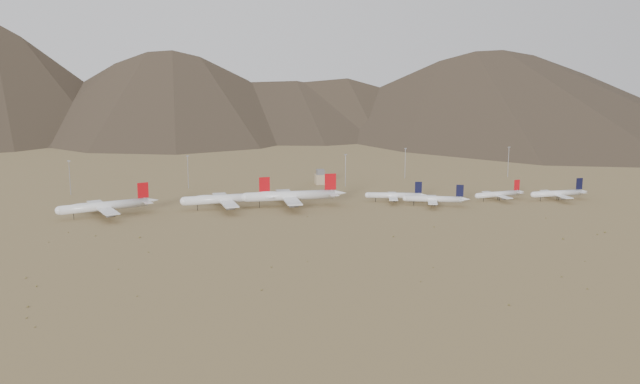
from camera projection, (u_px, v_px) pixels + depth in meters
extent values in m
plane|color=#A38654|center=(312.00, 218.00, 449.43)|extent=(3000.00, 3000.00, 0.00)
cylinder|color=white|center=(104.00, 206.00, 452.77)|extent=(53.69, 23.20, 5.67)
sphere|color=white|center=(60.00, 211.00, 439.08)|extent=(5.55, 5.55, 5.55)
cone|color=white|center=(152.00, 201.00, 468.02)|extent=(10.99, 8.03, 5.10)
cube|color=white|center=(103.00, 207.00, 452.38)|extent=(24.65, 50.38, 0.71)
cube|color=white|center=(145.00, 201.00, 465.81)|extent=(10.88, 19.67, 0.34)
cube|color=red|center=(143.00, 190.00, 463.92)|extent=(6.91, 2.80, 10.05)
cylinder|color=black|center=(74.00, 217.00, 444.06)|extent=(0.37, 0.37, 3.84)
cylinder|color=black|center=(106.00, 213.00, 455.39)|extent=(0.46, 0.46, 3.84)
cylinder|color=black|center=(107.00, 214.00, 452.99)|extent=(0.46, 0.46, 3.84)
ellipsoid|color=white|center=(81.00, 206.00, 445.37)|extent=(17.97, 9.73, 3.40)
cylinder|color=slate|center=(99.00, 207.00, 461.15)|extent=(6.01, 4.20, 2.55)
cylinder|color=slate|center=(107.00, 213.00, 444.12)|extent=(6.01, 4.20, 2.55)
cylinder|color=slate|center=(96.00, 204.00, 468.81)|extent=(6.01, 4.20, 2.55)
cylinder|color=slate|center=(111.00, 215.00, 436.46)|extent=(6.01, 4.20, 2.55)
cylinder|color=white|center=(227.00, 199.00, 475.71)|extent=(56.67, 11.90, 5.83)
sphere|color=white|center=(184.00, 201.00, 467.26)|extent=(5.71, 5.71, 5.71)
cone|color=white|center=(273.00, 195.00, 485.10)|extent=(10.66, 6.31, 5.24)
cube|color=white|center=(225.00, 200.00, 475.53)|extent=(14.57, 52.35, 0.73)
cube|color=white|center=(266.00, 195.00, 483.72)|extent=(7.17, 20.07, 0.35)
cube|color=red|center=(264.00, 185.00, 482.01)|extent=(7.34, 1.32, 10.34)
cylinder|color=black|center=(197.00, 208.00, 470.69)|extent=(0.38, 0.38, 3.95)
cylinder|color=black|center=(228.00, 205.00, 478.31)|extent=(0.47, 0.47, 3.95)
cylinder|color=black|center=(229.00, 206.00, 475.58)|extent=(0.47, 0.47, 3.95)
ellipsoid|color=white|center=(205.00, 198.00, 471.03)|extent=(18.41, 6.30, 3.50)
cylinder|color=slate|center=(222.00, 199.00, 485.48)|extent=(5.89, 3.22, 2.62)
cylinder|color=slate|center=(228.00, 205.00, 466.12)|extent=(5.89, 3.22, 2.62)
cylinder|color=slate|center=(220.00, 197.00, 494.19)|extent=(5.89, 3.22, 2.62)
cylinder|color=slate|center=(231.00, 208.00, 457.41)|extent=(5.89, 3.22, 2.62)
cylinder|color=white|center=(290.00, 196.00, 483.68)|extent=(60.56, 6.43, 6.26)
sphere|color=white|center=(246.00, 197.00, 477.64)|extent=(6.13, 6.13, 6.13)
cone|color=white|center=(339.00, 193.00, 490.35)|extent=(10.91, 5.66, 5.63)
cube|color=white|center=(289.00, 197.00, 483.61)|extent=(9.85, 55.53, 0.78)
cube|color=white|center=(332.00, 193.00, 489.35)|extent=(5.51, 21.10, 0.38)
cube|color=red|center=(330.00, 182.00, 487.64)|extent=(7.87, 0.59, 11.10)
cylinder|color=black|center=(259.00, 204.00, 480.41)|extent=(0.40, 0.40, 4.24)
cylinder|color=black|center=(292.00, 203.00, 486.38)|extent=(0.50, 0.50, 4.24)
cylinder|color=black|center=(293.00, 204.00, 483.37)|extent=(0.50, 0.50, 4.24)
ellipsoid|color=white|center=(267.00, 194.00, 480.22)|extent=(19.39, 4.75, 3.75)
cylinder|color=slate|center=(286.00, 196.00, 494.57)|extent=(6.06, 2.83, 2.82)
cylinder|color=slate|center=(291.00, 202.00, 473.20)|extent=(6.06, 2.83, 2.82)
cylinder|color=slate|center=(284.00, 194.00, 504.19)|extent=(6.06, 2.83, 2.82)
cylinder|color=slate|center=(294.00, 205.00, 463.59)|extent=(6.06, 2.83, 2.82)
cylinder|color=white|center=(394.00, 195.00, 498.63)|extent=(36.53, 13.42, 3.99)
sphere|color=white|center=(368.00, 195.00, 499.75)|extent=(3.91, 3.91, 3.91)
cone|color=white|center=(423.00, 195.00, 497.32)|extent=(7.32, 5.19, 3.59)
cube|color=white|center=(393.00, 196.00, 498.78)|extent=(13.88, 31.95, 0.50)
cube|color=white|center=(419.00, 195.00, 497.48)|extent=(6.31, 12.42, 0.24)
cube|color=black|center=(418.00, 187.00, 496.51)|extent=(4.71, 1.59, 7.88)
cylinder|color=black|center=(375.00, 200.00, 500.03)|extent=(0.42, 0.42, 2.73)
cylinder|color=black|center=(395.00, 200.00, 500.18)|extent=(0.53, 0.53, 2.73)
cylinder|color=black|center=(395.00, 200.00, 498.22)|extent=(0.53, 0.53, 2.73)
cylinder|color=slate|center=(392.00, 195.00, 507.62)|extent=(4.02, 2.69, 1.80)
cylinder|color=slate|center=(393.00, 200.00, 490.31)|extent=(4.02, 2.69, 1.80)
cylinder|color=white|center=(434.00, 199.00, 485.19)|extent=(37.27, 16.20, 4.12)
sphere|color=white|center=(405.00, 198.00, 487.59)|extent=(4.04, 4.04, 4.04)
cone|color=white|center=(465.00, 199.00, 482.45)|extent=(7.67, 5.73, 3.71)
cube|color=white|center=(432.00, 200.00, 485.40)|extent=(16.29, 32.77, 0.52)
cube|color=white|center=(461.00, 199.00, 482.82)|extent=(7.24, 12.81, 0.25)
cube|color=black|center=(460.00, 191.00, 481.87)|extent=(4.79, 1.95, 8.14)
cylinder|color=black|center=(414.00, 203.00, 487.50)|extent=(0.43, 0.43, 2.82)
cylinder|color=black|center=(434.00, 204.00, 486.74)|extent=(0.54, 0.54, 2.82)
cylinder|color=black|center=(435.00, 204.00, 484.73)|extent=(0.54, 0.54, 2.82)
cylinder|color=slate|center=(432.00, 199.00, 494.48)|extent=(4.19, 2.99, 1.86)
cylinder|color=slate|center=(433.00, 204.00, 476.70)|extent=(4.19, 2.99, 1.86)
cylinder|color=white|center=(498.00, 194.00, 504.92)|extent=(34.71, 10.00, 3.76)
sphere|color=white|center=(477.00, 196.00, 498.54)|extent=(3.68, 3.68, 3.68)
cone|color=white|center=(521.00, 192.00, 512.02)|extent=(6.74, 4.46, 3.38)
cube|color=white|center=(497.00, 195.00, 504.77)|extent=(10.85, 30.17, 0.47)
cube|color=white|center=(517.00, 192.00, 510.98)|extent=(5.12, 11.65, 0.23)
cube|color=red|center=(517.00, 185.00, 509.77)|extent=(4.48, 1.15, 7.41)
cylinder|color=black|center=(483.00, 200.00, 501.04)|extent=(0.40, 0.40, 2.57)
cylinder|color=black|center=(498.00, 198.00, 506.61)|extent=(0.49, 0.49, 2.57)
cylinder|color=black|center=(499.00, 199.00, 504.90)|extent=(0.49, 0.49, 2.57)
cylinder|color=slate|center=(490.00, 194.00, 512.51)|extent=(3.71, 2.29, 1.69)
cylinder|color=slate|center=(504.00, 198.00, 497.37)|extent=(3.71, 2.29, 1.69)
cylinder|color=white|center=(557.00, 193.00, 505.25)|extent=(38.33, 6.52, 4.14)
sphere|color=white|center=(533.00, 195.00, 500.36)|extent=(4.06, 4.06, 4.06)
cone|color=white|center=(583.00, 191.00, 510.67)|extent=(7.09, 4.15, 3.73)
cube|color=white|center=(556.00, 194.00, 505.17)|extent=(8.14, 33.01, 0.52)
cube|color=white|center=(580.00, 192.00, 509.86)|extent=(4.20, 12.61, 0.25)
cube|color=black|center=(579.00, 184.00, 508.62)|extent=(4.97, 0.68, 8.17)
cylinder|color=black|center=(540.00, 199.00, 502.46)|extent=(0.44, 0.44, 2.83)
cylinder|color=black|center=(557.00, 198.00, 507.06)|extent=(0.54, 0.54, 2.83)
cylinder|color=black|center=(559.00, 198.00, 505.10)|extent=(0.54, 0.54, 2.83)
cylinder|color=slate|center=(549.00, 193.00, 514.04)|extent=(3.92, 2.10, 1.86)
cylinder|color=slate|center=(564.00, 198.00, 496.66)|extent=(3.92, 2.10, 1.86)
cube|color=tan|center=(320.00, 179.00, 570.19)|extent=(8.00, 8.00, 8.00)
cube|color=slate|center=(320.00, 172.00, 569.10)|extent=(6.00, 6.00, 4.00)
cylinder|color=gray|center=(70.00, 178.00, 523.92)|extent=(0.50, 0.50, 25.00)
cube|color=gray|center=(69.00, 161.00, 521.58)|extent=(2.00, 0.60, 0.80)
cylinder|color=gray|center=(188.00, 172.00, 550.61)|extent=(0.50, 0.50, 25.00)
cube|color=gray|center=(187.00, 156.00, 548.27)|extent=(2.00, 0.60, 0.80)
cylinder|color=gray|center=(345.00, 171.00, 558.43)|extent=(0.50, 0.50, 25.00)
cube|color=gray|center=(346.00, 155.00, 556.09)|extent=(2.00, 0.60, 0.80)
cylinder|color=gray|center=(405.00, 164.00, 597.43)|extent=(0.50, 0.50, 25.00)
cube|color=gray|center=(405.00, 148.00, 595.09)|extent=(2.00, 0.60, 0.80)
cylinder|color=gray|center=(508.00, 162.00, 605.78)|extent=(0.50, 0.50, 25.00)
cube|color=gray|center=(509.00, 147.00, 603.44)|extent=(2.00, 0.60, 0.80)
ellipsoid|color=olive|center=(118.00, 269.00, 338.33)|extent=(0.61, 0.61, 0.51)
ellipsoid|color=olive|center=(587.00, 289.00, 309.54)|extent=(0.84, 0.84, 0.47)
ellipsoid|color=olive|center=(148.00, 252.00, 368.55)|extent=(0.76, 0.76, 0.44)
ellipsoid|color=olive|center=(26.00, 278.00, 325.04)|extent=(1.07, 1.07, 0.56)
ellipsoid|color=olive|center=(137.00, 296.00, 300.06)|extent=(0.68, 0.68, 0.38)
ellipsoid|color=olive|center=(561.00, 277.00, 326.83)|extent=(0.86, 0.86, 0.46)
ellipsoid|color=olive|center=(421.00, 281.00, 319.67)|extent=(0.55, 0.55, 0.47)
ellipsoid|color=olive|center=(27.00, 318.00, 274.78)|extent=(0.74, 0.74, 0.45)
ellipsoid|color=olive|center=(49.00, 242.00, 388.57)|extent=(0.56, 0.56, 0.45)
ellipsoid|color=olive|center=(95.00, 236.00, 402.59)|extent=(0.90, 0.90, 0.53)
ellipsoid|color=olive|center=(546.00, 218.00, 447.72)|extent=(0.68, 0.68, 0.55)
ellipsoid|color=olive|center=(605.00, 232.00, 410.47)|extent=(1.10, 1.10, 0.97)
ellipsoid|color=olive|center=(563.00, 239.00, 395.55)|extent=(1.07, 1.07, 0.83)
ellipsoid|color=olive|center=(434.00, 227.00, 423.95)|extent=(0.84, 0.84, 0.66)
ellipsoid|color=olive|center=(140.00, 237.00, 398.75)|extent=(1.09, 1.09, 0.81)
ellipsoid|color=olive|center=(597.00, 234.00, 405.82)|extent=(1.04, 1.04, 0.54)
ellipsoid|color=olive|center=(509.00, 305.00, 289.28)|extent=(1.04, 1.04, 0.54)
ellipsoid|color=olive|center=(68.00, 232.00, 410.68)|extent=(0.50, 0.50, 0.42)
ellipsoid|color=olive|center=(307.00, 217.00, 451.84)|extent=(0.62, 0.62, 0.47)
ellipsoid|color=olive|center=(393.00, 236.00, 400.67)|extent=(0.98, 0.98, 0.73)
ellipsoid|color=olive|center=(28.00, 306.00, 287.05)|extent=(0.97, 0.97, 0.63)
ellipsoid|color=olive|center=(262.00, 290.00, 307.99)|extent=(0.83, 0.83, 0.57)
ellipsoid|color=olive|center=(271.00, 267.00, 341.94)|extent=(0.68, 0.68, 0.50)
ellipsoid|color=olive|center=(585.00, 261.00, 351.56)|extent=(0.62, 0.62, 0.38)
ellipsoid|color=olive|center=(433.00, 267.00, 341.41)|extent=(0.64, 0.64, 0.38)
ellipsoid|color=olive|center=(308.00, 262.00, 351.29)|extent=(0.51, 0.51, 0.44)
ellipsoid|color=olive|center=(36.00, 286.00, 313.01)|extent=(0.91, 0.91, 0.65)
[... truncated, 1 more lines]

